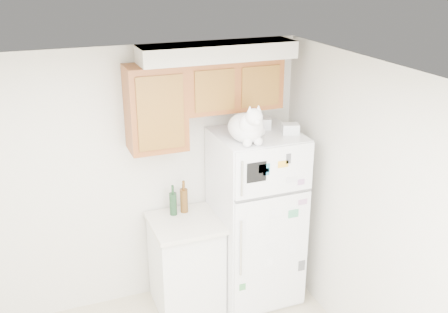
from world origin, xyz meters
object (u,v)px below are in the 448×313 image
refrigerator (256,218)px  storage_box_back (261,123)px  bottle_amber (184,197)px  base_counter (186,263)px  bottle_green (173,200)px  storage_box_front (290,129)px  cat (248,127)px

refrigerator → storage_box_back: 0.91m
refrigerator → bottle_amber: bearing=159.6°
base_counter → bottle_amber: size_ratio=2.88×
storage_box_back → bottle_green: bearing=-165.5°
refrigerator → storage_box_front: 0.94m
base_counter → bottle_amber: 0.64m
base_counter → bottle_amber: bearing=74.1°
storage_box_front → base_counter: bearing=-172.9°
refrigerator → base_counter: refrigerator is taller
refrigerator → bottle_green: refrigerator is taller
refrigerator → cat: cat is taller
base_counter → storage_box_front: size_ratio=6.13×
bottle_green → base_counter: bearing=-66.5°
base_counter → bottle_green: bearing=113.5°
base_counter → cat: 1.49m
storage_box_front → storage_box_back: bearing=145.5°
cat → storage_box_back: 0.42m
storage_box_back → bottle_amber: (-0.74, 0.10, -0.67)m
base_counter → storage_box_back: storage_box_back is taller
refrigerator → cat: bearing=-136.9°
base_counter → storage_box_front: 1.62m
bottle_green → storage_box_back: bearing=-5.5°
storage_box_back → bottle_green: 1.09m
refrigerator → cat: 1.02m
base_counter → storage_box_back: (0.78, 0.07, 1.29)m
refrigerator → base_counter: bearing=173.9°
cat → storage_box_front: bearing=9.0°
storage_box_back → refrigerator: bearing=-104.2°
refrigerator → base_counter: size_ratio=1.85×
storage_box_front → cat: bearing=-154.2°
refrigerator → storage_box_front: size_ratio=11.33×
storage_box_front → bottle_green: 1.27m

